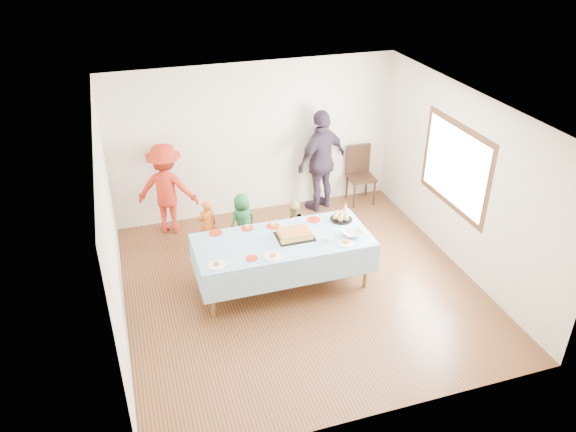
# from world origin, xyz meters

# --- Properties ---
(ground) EXTENTS (5.00, 5.00, 0.00)m
(ground) POSITION_xyz_m (0.00, 0.00, 0.00)
(ground) COLOR #4E2B16
(ground) RESTS_ON ground
(room_walls) EXTENTS (5.04, 5.04, 2.72)m
(room_walls) POSITION_xyz_m (0.05, 0.00, 1.77)
(room_walls) COLOR beige
(room_walls) RESTS_ON ground
(party_table) EXTENTS (2.50, 1.10, 0.78)m
(party_table) POSITION_xyz_m (-0.24, 0.12, 0.72)
(party_table) COLOR brown
(party_table) RESTS_ON ground
(birthday_cake) EXTENTS (0.52, 0.40, 0.09)m
(birthday_cake) POSITION_xyz_m (-0.06, 0.13, 0.82)
(birthday_cake) COLOR black
(birthday_cake) RESTS_ON party_table
(rolls_tray) EXTENTS (0.33, 0.33, 0.10)m
(rolls_tray) POSITION_xyz_m (0.76, 0.39, 0.82)
(rolls_tray) COLOR black
(rolls_tray) RESTS_ON party_table
(punch_bowl) EXTENTS (0.29, 0.29, 0.07)m
(punch_bowl) POSITION_xyz_m (0.74, -0.08, 0.82)
(punch_bowl) COLOR silver
(punch_bowl) RESTS_ON party_table
(party_hat) EXTENTS (0.10, 0.10, 0.17)m
(party_hat) POSITION_xyz_m (0.90, 0.58, 0.87)
(party_hat) COLOR silver
(party_hat) RESTS_ON party_table
(fork_pile) EXTENTS (0.24, 0.18, 0.07)m
(fork_pile) POSITION_xyz_m (0.36, -0.11, 0.81)
(fork_pile) COLOR white
(fork_pile) RESTS_ON party_table
(plate_red_far_a) EXTENTS (0.19, 0.19, 0.01)m
(plate_red_far_a) POSITION_xyz_m (-1.11, 0.57, 0.79)
(plate_red_far_a) COLOR red
(plate_red_far_a) RESTS_ON party_table
(plate_red_far_b) EXTENTS (0.18, 0.18, 0.01)m
(plate_red_far_b) POSITION_xyz_m (-0.64, 0.56, 0.79)
(plate_red_far_b) COLOR red
(plate_red_far_b) RESTS_ON party_table
(plate_red_far_c) EXTENTS (0.19, 0.19, 0.01)m
(plate_red_far_c) POSITION_xyz_m (-0.27, 0.50, 0.79)
(plate_red_far_c) COLOR red
(plate_red_far_c) RESTS_ON party_table
(plate_red_far_d) EXTENTS (0.20, 0.20, 0.01)m
(plate_red_far_d) POSITION_xyz_m (0.37, 0.50, 0.79)
(plate_red_far_d) COLOR red
(plate_red_far_d) RESTS_ON party_table
(plate_red_near) EXTENTS (0.16, 0.16, 0.01)m
(plate_red_near) POSITION_xyz_m (-0.77, -0.22, 0.79)
(plate_red_near) COLOR red
(plate_red_near) RESTS_ON party_table
(plate_white_left) EXTENTS (0.24, 0.24, 0.01)m
(plate_white_left) POSITION_xyz_m (-1.26, -0.24, 0.79)
(plate_white_left) COLOR white
(plate_white_left) RESTS_ON party_table
(plate_white_mid) EXTENTS (0.24, 0.24, 0.01)m
(plate_white_mid) POSITION_xyz_m (-0.49, -0.27, 0.79)
(plate_white_mid) COLOR white
(plate_white_mid) RESTS_ON party_table
(plate_white_right) EXTENTS (0.23, 0.23, 0.01)m
(plate_white_right) POSITION_xyz_m (0.57, -0.25, 0.79)
(plate_white_right) COLOR white
(plate_white_right) RESTS_ON party_table
(dining_chair) EXTENTS (0.48, 0.48, 1.06)m
(dining_chair) POSITION_xyz_m (1.92, 2.29, 0.59)
(dining_chair) COLOR black
(dining_chair) RESTS_ON ground
(toddler_left) EXTENTS (0.34, 0.25, 0.86)m
(toddler_left) POSITION_xyz_m (-1.09, 1.45, 0.43)
(toddler_left) COLOR orange
(toddler_left) RESTS_ON ground
(toddler_mid) EXTENTS (0.53, 0.44, 0.94)m
(toddler_mid) POSITION_xyz_m (-0.54, 1.33, 0.47)
(toddler_mid) COLOR #216534
(toddler_mid) RESTS_ON ground
(toddler_right) EXTENTS (0.46, 0.37, 0.92)m
(toddler_right) POSITION_xyz_m (0.17, 0.90, 0.46)
(toddler_right) COLOR tan
(toddler_right) RESTS_ON ground
(adult_left) EXTENTS (1.16, 0.91, 1.58)m
(adult_left) POSITION_xyz_m (-1.61, 2.20, 0.79)
(adult_left) COLOR #B32816
(adult_left) RESTS_ON ground
(adult_right) EXTENTS (1.18, 0.87, 1.86)m
(adult_right) POSITION_xyz_m (1.13, 2.20, 0.93)
(adult_right) COLOR #362B3B
(adult_right) RESTS_ON ground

